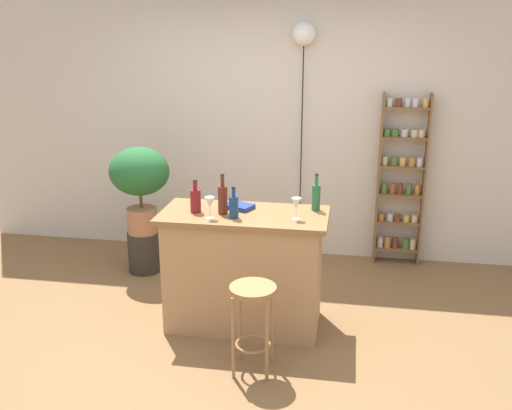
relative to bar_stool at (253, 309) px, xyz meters
name	(u,v)px	position (x,y,z in m)	size (l,w,h in m)	color
ground	(237,342)	(-0.18, 0.34, -0.47)	(12.00, 12.00, 0.00)	brown
back_wall	(275,119)	(-0.18, 2.29, 0.93)	(6.40, 0.10, 2.80)	beige
kitchen_counter	(244,269)	(-0.18, 0.64, 0.00)	(1.28, 0.61, 0.93)	tan
bar_stool	(253,309)	(0.00, 0.00, 0.00)	(0.32, 0.32, 0.63)	#997047
spice_shelf	(401,180)	(1.09, 2.15, 0.39)	(0.45, 0.14, 1.70)	brown
plant_stool	(144,252)	(-1.34, 1.50, -0.27)	(0.31, 0.31, 0.40)	#2D2823
potted_plant	(140,178)	(-1.34, 1.50, 0.47)	(0.57, 0.51, 0.83)	#A86B4C
bottle_vinegar	(316,197)	(0.35, 0.80, 0.57)	(0.07, 0.07, 0.29)	#236638
bottle_olive_oil	(196,200)	(-0.55, 0.60, 0.56)	(0.08, 0.08, 0.25)	maroon
bottle_sauce_amber	(223,199)	(-0.33, 0.60, 0.58)	(0.07, 0.07, 0.31)	#5B2319
bottle_spirits_clear	(234,206)	(-0.23, 0.51, 0.56)	(0.07, 0.07, 0.24)	navy
wine_glass_left	(210,203)	(-0.40, 0.47, 0.58)	(0.07, 0.07, 0.16)	silver
wine_glass_center	(296,204)	(0.22, 0.55, 0.58)	(0.07, 0.07, 0.16)	silver
cookbook	(239,206)	(-0.24, 0.74, 0.48)	(0.21, 0.15, 0.04)	navy
pendant_globe_light	(304,37)	(0.10, 2.18, 1.73)	(0.22, 0.22, 2.34)	black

